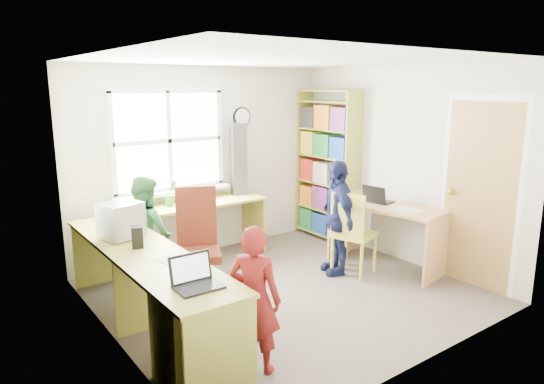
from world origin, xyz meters
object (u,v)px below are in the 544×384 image
at_px(swivel_chair, 198,251).
at_px(potted_plant, 171,193).
at_px(bookshelf, 327,169).
at_px(cd_tower, 239,159).
at_px(laptop_right, 377,198).
at_px(person_green, 147,233).
at_px(crt_monitor, 121,220).
at_px(laptop_left, 195,279).
at_px(wooden_chair, 352,231).
at_px(l_desk, 185,291).
at_px(person_red, 255,299).
at_px(right_desk, 387,222).
at_px(person_navy, 337,217).

relative_size(swivel_chair, potted_plant, 3.70).
bearing_deg(bookshelf, cd_tower, 165.66).
xyz_separation_m(swivel_chair, laptop_right, (2.21, -0.43, 0.33)).
distance_m(laptop_right, person_green, 2.73).
bearing_deg(crt_monitor, laptop_left, -104.63).
height_order(wooden_chair, potted_plant, potted_plant).
xyz_separation_m(l_desk, person_green, (0.18, 1.26, 0.16)).
xyz_separation_m(laptop_right, person_red, (-2.50, -1.04, -0.24)).
bearing_deg(wooden_chair, cd_tower, 89.44).
bearing_deg(l_desk, laptop_left, -108.12).
bearing_deg(laptop_right, person_red, 103.75).
relative_size(wooden_chair, crt_monitor, 2.38).
bearing_deg(right_desk, bookshelf, 70.64).
bearing_deg(l_desk, laptop_right, 7.00).
xyz_separation_m(cd_tower, person_green, (-1.51, -0.54, -0.60)).
bearing_deg(wooden_chair, potted_plant, 116.45).
xyz_separation_m(wooden_chair, laptop_right, (0.53, 0.11, 0.28)).
bearing_deg(laptop_left, potted_plant, 70.28).
bearing_deg(laptop_left, l_desk, 72.96).
distance_m(person_green, person_navy, 2.14).
height_order(potted_plant, person_green, person_green).
relative_size(wooden_chair, cd_tower, 1.06).
bearing_deg(l_desk, wooden_chair, 5.77).
xyz_separation_m(crt_monitor, cd_tower, (1.91, 0.95, 0.29)).
xyz_separation_m(potted_plant, person_navy, (1.45, -1.34, -0.24)).
distance_m(wooden_chair, person_green, 2.28).
height_order(laptop_left, person_navy, person_navy).
height_order(person_red, person_navy, person_navy).
distance_m(swivel_chair, person_green, 0.62).
bearing_deg(cd_tower, person_green, -143.85).
bearing_deg(person_red, swivel_chair, -43.24).
relative_size(right_desk, potted_plant, 4.59).
relative_size(crt_monitor, laptop_right, 1.18).
bearing_deg(l_desk, potted_plant, 68.34).
distance_m(cd_tower, person_green, 1.71).
bearing_deg(potted_plant, laptop_right, -34.17).
xyz_separation_m(l_desk, right_desk, (2.74, 0.17, 0.10)).
height_order(right_desk, person_green, person_green).
xyz_separation_m(bookshelf, person_green, (-2.78, -0.21, -0.38)).
bearing_deg(cd_tower, laptop_left, -111.82).
height_order(person_red, person_green, person_green).
distance_m(laptop_left, laptop_right, 3.07).
xyz_separation_m(crt_monitor, laptop_left, (0.03, -1.42, -0.12)).
height_order(right_desk, person_red, person_red).
bearing_deg(wooden_chair, laptop_left, 179.65).
height_order(swivel_chair, laptop_right, swivel_chair).
bearing_deg(laptop_left, person_green, 79.73).
distance_m(laptop_right, cd_tower, 1.84).
bearing_deg(bookshelf, person_green, -175.60).
relative_size(laptop_left, laptop_right, 0.94).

